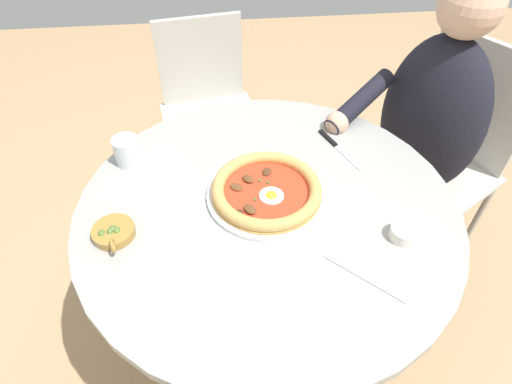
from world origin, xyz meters
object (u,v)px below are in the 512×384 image
object	(u,v)px
cafe_chair_diner	(442,146)
ramekin_capers	(404,233)
fork_utensil	(364,278)
diner_person	(412,170)
dining_table	(266,242)
pizza_on_plate	(266,191)
water_glass	(127,152)
olive_pan	(113,232)
steak_knife	(334,144)
cafe_chair_spare_far	(208,101)

from	to	relation	value
cafe_chair_diner	ramekin_capers	bearing A→B (deg)	-36.24
fork_utensil	diner_person	xyz separation A→B (m)	(-0.58, 0.39, -0.24)
dining_table	ramekin_capers	bearing A→B (deg)	64.00
pizza_on_plate	fork_utensil	distance (m)	0.31
dining_table	fork_utensil	xyz separation A→B (m)	(0.24, 0.17, 0.16)
water_glass	fork_utensil	xyz separation A→B (m)	(0.43, 0.53, -0.03)
dining_table	fork_utensil	size ratio (longest dim) A/B	6.55
olive_pan	diner_person	distance (m)	1.04
water_glass	diner_person	world-z (taller)	diner_person
water_glass	dining_table	bearing A→B (deg)	61.29
ramekin_capers	pizza_on_plate	bearing A→B (deg)	-119.24
pizza_on_plate	cafe_chair_diner	size ratio (longest dim) A/B	0.33
pizza_on_plate	fork_utensil	xyz separation A→B (m)	(0.26, 0.17, -0.02)
pizza_on_plate	diner_person	xyz separation A→B (m)	(-0.32, 0.57, -0.26)
ramekin_capers	cafe_chair_diner	xyz separation A→B (m)	(-0.56, 0.41, -0.22)
ramekin_capers	olive_pan	xyz separation A→B (m)	(-0.07, -0.65, -0.00)
water_glass	olive_pan	xyz separation A→B (m)	(0.26, -0.01, -0.02)
steak_knife	dining_table	bearing A→B (deg)	-46.06
pizza_on_plate	fork_utensil	world-z (taller)	pizza_on_plate
diner_person	cafe_chair_spare_far	xyz separation A→B (m)	(-0.54, -0.71, -0.01)
dining_table	steak_knife	bearing A→B (deg)	133.94
dining_table	water_glass	size ratio (longest dim) A/B	12.41
olive_pan	water_glass	bearing A→B (deg)	178.66
steak_knife	ramekin_capers	bearing A→B (deg)	11.91
fork_utensil	steak_knife	bearing A→B (deg)	174.33
ramekin_capers	fork_utensil	world-z (taller)	ramekin_capers
cafe_chair_diner	cafe_chair_spare_far	size ratio (longest dim) A/B	1.10
dining_table	cafe_chair_spare_far	distance (m)	0.89
fork_utensil	cafe_chair_spare_far	distance (m)	1.19
cafe_chair_diner	steak_knife	bearing A→B (deg)	-66.93
water_glass	steak_knife	distance (m)	0.57
pizza_on_plate	ramekin_capers	distance (m)	0.34
pizza_on_plate	diner_person	world-z (taller)	diner_person
olive_pan	diner_person	xyz separation A→B (m)	(-0.41, 0.93, -0.26)
diner_person	cafe_chair_diner	world-z (taller)	diner_person
ramekin_capers	cafe_chair_spare_far	world-z (taller)	cafe_chair_spare_far
pizza_on_plate	steak_knife	size ratio (longest dim) A/B	1.59
ramekin_capers	diner_person	size ratio (longest dim) A/B	0.05
fork_utensil	diner_person	size ratio (longest dim) A/B	0.12
dining_table	diner_person	world-z (taller)	diner_person
pizza_on_plate	ramekin_capers	bearing A→B (deg)	60.76
pizza_on_plate	diner_person	distance (m)	0.70
diner_person	water_glass	bearing A→B (deg)	-81.12
ramekin_capers	olive_pan	size ratio (longest dim) A/B	0.52
water_glass	steak_knife	size ratio (longest dim) A/B	0.40
dining_table	pizza_on_plate	size ratio (longest dim) A/B	3.15
dining_table	cafe_chair_diner	distance (m)	0.81
olive_pan	diner_person	size ratio (longest dim) A/B	0.10
pizza_on_plate	water_glass	bearing A→B (deg)	-116.02
pizza_on_plate	water_glass	size ratio (longest dim) A/B	3.94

